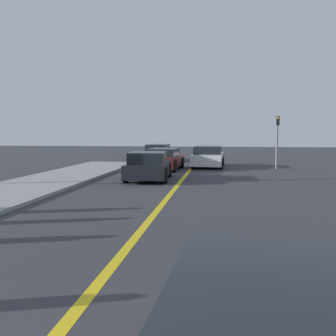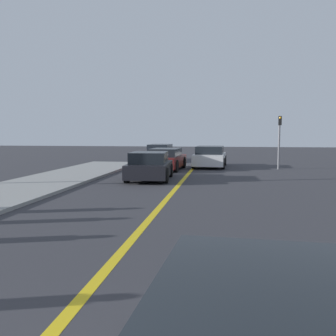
{
  "view_description": "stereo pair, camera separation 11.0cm",
  "coord_description": "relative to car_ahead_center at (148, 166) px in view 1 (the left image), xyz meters",
  "views": [
    {
      "loc": [
        1.76,
        -0.31,
        2.23
      ],
      "look_at": [
        0.18,
        11.11,
        1.14
      ],
      "focal_mm": 40.0,
      "sensor_mm": 36.0,
      "label": 1
    },
    {
      "loc": [
        1.87,
        -0.29,
        2.23
      ],
      "look_at": [
        0.18,
        11.11,
        1.14
      ],
      "focal_mm": 40.0,
      "sensor_mm": 36.0,
      "label": 2
    }
  ],
  "objects": [
    {
      "name": "car_oncoming_far",
      "position": [
        -1.5,
        11.96,
        -0.01
      ],
      "size": [
        2.02,
        4.57,
        1.32
      ],
      "rotation": [
        0.0,
        0.0,
        -0.03
      ],
      "color": "navy",
      "rests_on": "ground_plane"
    },
    {
      "name": "car_ahead_center",
      "position": [
        0.0,
        0.0,
        0.0
      ],
      "size": [
        2.14,
        3.99,
        1.33
      ],
      "rotation": [
        0.0,
        0.0,
        0.06
      ],
      "color": "black",
      "rests_on": "ground_plane"
    },
    {
      "name": "road_center_line",
      "position": [
        1.57,
        0.99,
        -0.64
      ],
      "size": [
        0.2,
        60.0,
        0.01
      ],
      "color": "gold",
      "rests_on": "ground_plane"
    },
    {
      "name": "traffic_light",
      "position": [
        6.79,
        6.23,
        1.39
      ],
      "size": [
        0.18,
        0.4,
        3.23
      ],
      "color": "slate",
      "rests_on": "ground_plane"
    },
    {
      "name": "sidewalk_left",
      "position": [
        -4.29,
        -3.97,
        -0.58
      ],
      "size": [
        3.51,
        26.08,
        0.12
      ],
      "color": "gray",
      "rests_on": "ground_plane"
    },
    {
      "name": "car_far_distant",
      "position": [
        0.03,
        4.88,
        -0.01
      ],
      "size": [
        2.11,
        4.44,
        1.3
      ],
      "rotation": [
        0.0,
        0.0,
        -0.06
      ],
      "color": "maroon",
      "rests_on": "ground_plane"
    },
    {
      "name": "car_parked_left_lot",
      "position": [
        2.58,
        7.02,
        0.02
      ],
      "size": [
        2.14,
        4.29,
        1.37
      ],
      "rotation": [
        0.0,
        0.0,
        -0.04
      ],
      "color": "silver",
      "rests_on": "ground_plane"
    }
  ]
}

